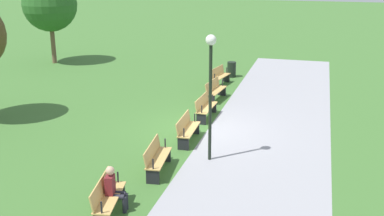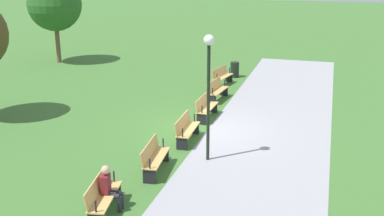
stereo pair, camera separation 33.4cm
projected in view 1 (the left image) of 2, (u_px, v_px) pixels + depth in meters
name	position (u px, v px, depth m)	size (l,w,h in m)	color
ground_plane	(199.00, 129.00, 17.45)	(120.00, 120.00, 0.00)	#3D6B2D
path_paving	(267.00, 135.00, 16.81)	(27.63, 4.40, 0.01)	#939399
bench_0	(219.00, 76.00, 23.44)	(1.75, 0.77, 0.89)	tan
bench_1	(215.00, 90.00, 20.97)	(1.73, 0.65, 0.89)	tan
bench_2	(205.00, 107.00, 18.53)	(1.71, 0.53, 0.89)	tan
bench_3	(187.00, 129.00, 16.13)	(1.71, 0.53, 0.89)	tan
bench_4	(157.00, 157.00, 13.78)	(1.73, 0.65, 0.89)	tan
bench_5	(107.00, 196.00, 11.50)	(1.75, 0.77, 0.89)	tan
person_seated	(114.00, 187.00, 11.59)	(0.39, 0.56, 1.20)	maroon
tree_0	(50.00, 5.00, 27.61)	(3.19, 3.19, 5.11)	brown
lamp_post	(211.00, 74.00, 13.97)	(0.32, 0.32, 3.94)	black
trash_bin	(232.00, 69.00, 25.11)	(0.46, 0.46, 0.82)	black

